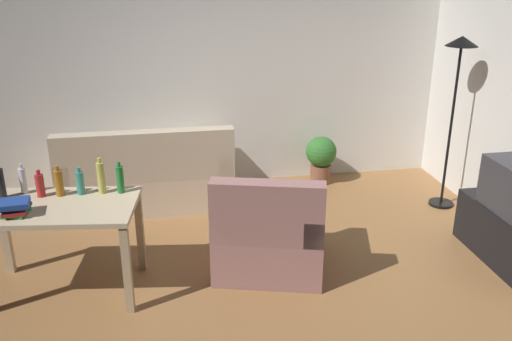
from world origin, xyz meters
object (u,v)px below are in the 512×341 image
Objects in this scene: bottle_clear at (23,180)px; couch at (148,179)px; desk at (58,218)px; armchair at (269,235)px; bottle_green at (120,179)px; tv_stand at (510,236)px; bottle_amber at (59,183)px; bottle_tall at (80,183)px; bottle_dark at (1,183)px; bottle_red at (40,185)px; bottle_squat at (101,177)px; book_stack at (14,207)px; torchiere_lamp at (457,76)px; potted_plant at (321,156)px.

couch is at bearing 54.39° from bottle_clear.
armchair is at bearing 9.25° from desk.
bottle_green is (0.48, 0.16, 0.22)m from desk.
tv_stand is 4.40× the size of bottle_amber.
bottle_amber is at bearing 65.37° from couch.
bottle_tall is (0.17, 0.18, 0.21)m from desk.
bottle_dark is 1.12× the size of bottle_clear.
bottle_red is at bearing 84.59° from tv_stand.
bottle_squat is at bearing 84.06° from tv_stand.
couch is at bearing 83.28° from bottle_green.
armchair reaches higher than tv_stand.
bottle_squat reaches higher than bottle_clear.
book_stack is (0.17, -0.35, -0.06)m from bottle_dark.
desk is 0.31m from bottle_red.
bottle_dark reaches higher than desk.
torchiere_lamp is 1.78m from potted_plant.
tv_stand is 4.21× the size of bottle_green.
couch is at bearing 60.45° from bottle_red.
tv_stand is (3.14, -1.75, -0.07)m from couch.
armchair reaches higher than desk.
desk is at bearing -133.11° from bottle_tall.
armchair is at bearing 124.22° from couch.
bottle_dark is 0.40m from book_stack.
couch is at bearing 65.37° from bottle_amber.
couch reaches higher than potted_plant.
bottle_squat reaches higher than tv_stand.
bottle_amber is at bearing -147.34° from potted_plant.
desk is 1.71m from armchair.
torchiere_lamp reaches higher than bottle_squat.
potted_plant is at bearing 28.59° from tv_stand.
torchiere_lamp reaches higher than bottle_dark.
couch is 1.73m from desk.
bottle_red is 0.85× the size of bottle_green.
book_stack is (-0.60, -0.32, -0.07)m from bottle_squat.
couch is 6.88× the size of bottle_green.
desk is 4.91× the size of bottle_green.
desk is 5.65× the size of bottle_tall.
bottle_red is at bearing 176.99° from bottle_amber.
desk is (-3.78, 0.19, 0.41)m from tv_stand.
bottle_amber is (0.01, 0.18, 0.22)m from desk.
bottle_clear is at bearing -151.39° from potted_plant.
bottle_green is (0.47, -0.02, 0.01)m from bottle_amber.
bottle_squat is at bearing -2.84° from bottle_dark.
bottle_dark is 0.91m from bottle_green.
armchair is 1.89m from bottle_red.
armchair is (-0.98, -1.83, -0.01)m from potted_plant.
desk is 0.32m from bottle_tall.
bottle_green is (0.91, -0.05, -0.01)m from bottle_dark.
torchiere_lamp reaches higher than book_stack.
bottle_tall is 0.17m from bottle_squat.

